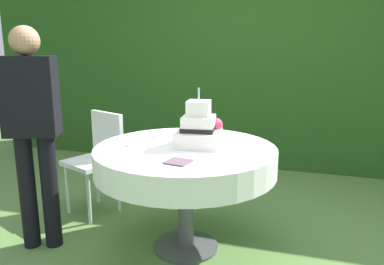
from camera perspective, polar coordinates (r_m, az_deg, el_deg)
ground_plane at (r=2.98m, az=-0.93°, el=-16.72°), size 20.00×20.00×0.00m
foliage_hedge at (r=4.87m, az=7.63°, el=11.59°), size 6.71×0.58×2.74m
cake_table at (r=2.71m, az=-0.98°, el=-4.20°), size 1.28×1.28×0.77m
wedding_cake at (r=2.69m, az=1.11°, el=0.47°), size 0.34×0.34×0.41m
serving_plate_near at (r=2.74m, az=-8.85°, el=-1.84°), size 0.10×0.10×0.01m
serving_plate_far at (r=2.98m, az=-4.57°, el=-0.54°), size 0.13×0.13×0.01m
serving_plate_left at (r=3.04m, az=3.15°, el=-0.23°), size 0.11×0.11×0.01m
napkin_stack at (r=2.33m, az=-2.06°, el=-4.38°), size 0.16×0.16×0.01m
garden_chair at (r=3.49m, az=-13.70°, el=-2.92°), size 0.53×0.53×0.89m
standing_person at (r=2.90m, az=-22.68°, el=1.14°), size 0.41×0.32×1.60m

